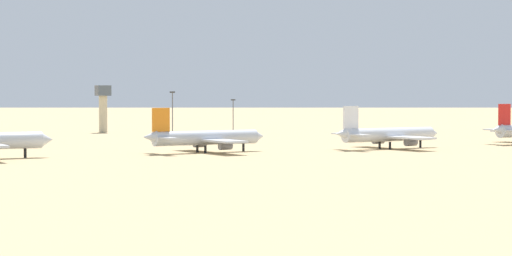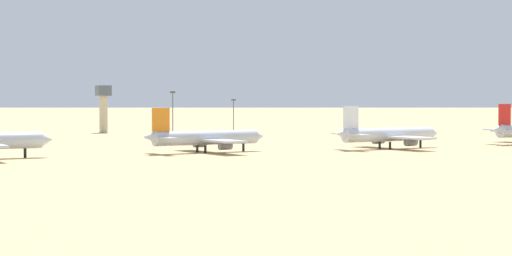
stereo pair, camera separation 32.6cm
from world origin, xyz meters
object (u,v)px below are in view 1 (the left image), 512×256
object	(u,v)px
control_tower	(103,104)
light_pole_west	(172,111)
parked_jet_white_3	(388,135)
parked_jet_orange_2	(205,138)
light_pole_mid	(233,112)

from	to	relation	value
control_tower	light_pole_west	world-z (taller)	control_tower
parked_jet_white_3	light_pole_west	distance (m)	95.66
parked_jet_white_3	control_tower	bearing A→B (deg)	97.87
light_pole_west	parked_jet_orange_2	bearing A→B (deg)	-104.79
parked_jet_orange_2	light_pole_mid	xyz separation A→B (m)	(63.25, 127.35, 3.68)
parked_jet_white_3	light_pole_mid	world-z (taller)	light_pole_mid
control_tower	light_pole_west	distance (m)	53.65
parked_jet_orange_2	parked_jet_white_3	distance (m)	52.62
parked_jet_white_3	light_pole_mid	distance (m)	132.33
control_tower	parked_jet_white_3	bearing A→B (deg)	-74.95
parked_jet_white_3	light_pole_mid	xyz separation A→B (m)	(10.82, 131.83, 3.62)
parked_jet_orange_2	control_tower	bearing A→B (deg)	77.92
parked_jet_orange_2	light_pole_west	bearing A→B (deg)	68.78
parked_jet_orange_2	light_pole_west	xyz separation A→B (m)	(22.79, 86.32, 5.28)
control_tower	light_pole_west	xyz separation A→B (m)	(9.00, -52.85, -1.82)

